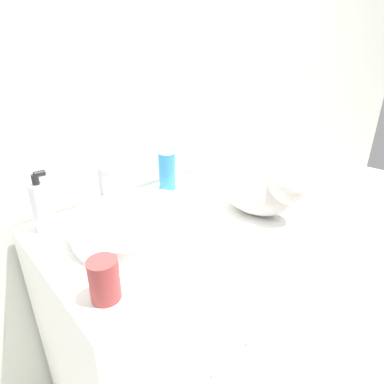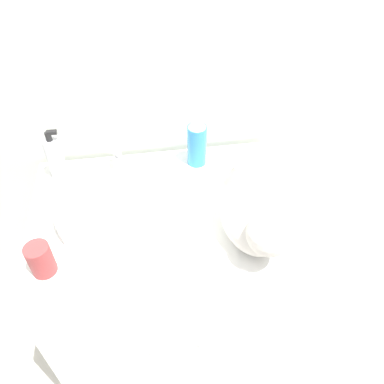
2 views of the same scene
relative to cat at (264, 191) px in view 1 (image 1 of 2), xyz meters
name	(u,v)px [view 1 (image 1 of 2)]	position (x,y,z in m)	size (l,w,h in m)	color
wall_back	(110,95)	(-0.24, 0.52, 0.28)	(6.00, 0.05, 2.50)	silver
vanity_cabinet	(174,317)	(-0.24, 0.19, -0.53)	(0.83, 0.59, 0.88)	white
sink_basin	(139,223)	(-0.37, 0.19, -0.06)	(0.40, 0.40, 0.06)	white
faucet	(105,192)	(-0.37, 0.39, -0.02)	(0.19, 0.11, 0.16)	silver
cat	(264,191)	(0.00, 0.00, 0.00)	(0.19, 0.35, 0.20)	silver
soap_bottle	(41,206)	(-0.58, 0.39, -0.01)	(0.06, 0.06, 0.19)	silver
spray_bottle	(167,168)	(-0.10, 0.39, 0.00)	(0.07, 0.07, 0.19)	#338CCC
cup	(104,280)	(-0.58, 0.00, -0.04)	(0.07, 0.07, 0.10)	#9E3838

